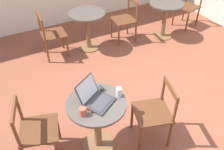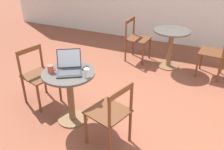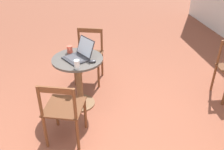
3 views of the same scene
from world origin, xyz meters
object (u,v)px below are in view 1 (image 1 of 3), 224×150
(cafe_table_near, at_px, (97,116))
(cafe_table_far, at_px, (87,23))
(mug, at_px, (83,111))
(laptop, at_px, (96,98))
(chair_far_right, at_px, (126,20))
(mouse, at_px, (101,88))
(drinking_glass, at_px, (119,92))
(cafe_table_mid, at_px, (165,13))
(chair_mid_right, at_px, (188,7))
(chair_near_right, at_px, (155,113))
(chair_near_left, at_px, (35,131))
(chair_far_left, at_px, (51,35))

(cafe_table_near, xyz_separation_m, cafe_table_far, (0.86, 2.20, 0.00))
(cafe_table_far, xyz_separation_m, mug, (-1.05, -2.30, 0.26))
(laptop, bearing_deg, cafe_table_near, -105.96)
(chair_far_right, height_order, mouse, chair_far_right)
(laptop, distance_m, drinking_glass, 0.27)
(cafe_table_mid, bearing_deg, laptop, -142.89)
(chair_far_right, bearing_deg, mouse, -127.81)
(cafe_table_far, bearing_deg, chair_mid_right, -4.18)
(cafe_table_near, bearing_deg, mouse, 50.98)
(chair_near_right, distance_m, laptop, 0.80)
(cafe_table_mid, height_order, chair_near_right, chair_near_right)
(cafe_table_near, bearing_deg, chair_near_left, 163.50)
(chair_near_left, xyz_separation_m, mug, (0.49, -0.29, 0.35))
(chair_near_right, bearing_deg, laptop, 160.81)
(chair_far_right, xyz_separation_m, mouse, (-1.51, -1.95, 0.32))
(cafe_table_near, bearing_deg, cafe_table_mid, 37.37)
(chair_near_right, xyz_separation_m, chair_mid_right, (2.55, 2.25, 0.00))
(chair_near_left, bearing_deg, chair_near_right, -16.94)
(chair_mid_right, xyz_separation_m, chair_far_left, (-3.08, 0.23, 0.00))
(chair_far_right, bearing_deg, chair_near_right, -112.59)
(chair_far_left, relative_size, laptop, 1.90)
(cafe_table_mid, distance_m, drinking_glass, 2.89)
(chair_near_right, distance_m, chair_far_right, 2.54)
(mouse, xyz_separation_m, drinking_glass, (0.13, -0.20, 0.04))
(chair_near_left, relative_size, mouse, 8.56)
(chair_mid_right, xyz_separation_m, mug, (-3.43, -2.12, 0.35))
(chair_far_right, bearing_deg, chair_mid_right, -3.72)
(chair_near_left, bearing_deg, cafe_table_near, -16.50)
(mouse, distance_m, drinking_glass, 0.24)
(drinking_glass, bearing_deg, mouse, 122.63)
(laptop, relative_size, mouse, 4.50)
(chair_far_left, height_order, laptop, laptop)
(mug, bearing_deg, chair_far_left, 81.58)
(cafe_table_mid, xyz_separation_m, mug, (-2.65, -1.96, 0.26))
(cafe_table_far, distance_m, mouse, 2.15)
(chair_near_right, xyz_separation_m, laptop, (-0.68, 0.24, 0.35))
(cafe_table_near, xyz_separation_m, chair_far_left, (0.15, 2.26, -0.09))
(chair_far_right, xyz_separation_m, mug, (-1.86, -2.22, 0.35))
(chair_mid_right, bearing_deg, laptop, -148.08)
(cafe_table_far, relative_size, chair_near_right, 0.88)
(chair_far_right, bearing_deg, cafe_table_near, -127.92)
(cafe_table_near, height_order, chair_near_right, chair_near_right)
(chair_near_left, xyz_separation_m, laptop, (0.69, -0.18, 0.35))
(mouse, bearing_deg, cafe_table_near, -129.02)
(cafe_table_mid, distance_m, mouse, 2.86)
(chair_mid_right, xyz_separation_m, laptop, (-3.23, -2.01, 0.35))
(chair_far_left, bearing_deg, cafe_table_near, -93.86)
(chair_far_right, distance_m, laptop, 2.71)
(chair_mid_right, bearing_deg, cafe_table_far, 175.82)
(cafe_table_far, relative_size, chair_far_right, 0.88)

